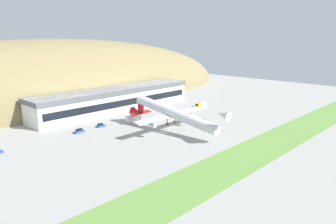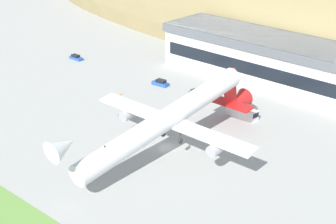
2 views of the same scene
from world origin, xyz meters
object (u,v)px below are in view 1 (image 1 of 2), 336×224
Objects in this scene: terminal_building at (116,98)px; cargo_airplane at (173,114)px; service_car_1 at (101,126)px; service_car_0 at (79,131)px; box_truck at (133,119)px; fuel_truck at (201,105)px; traffic_cone_0 at (89,140)px; traffic_cone_1 at (165,121)px.

cargo_airplane reaches higher than terminal_building.
service_car_1 is at bearing -139.89° from terminal_building.
cargo_airplane is 40.06m from service_car_0.
service_car_0 is 27.87m from box_truck.
cargo_airplane is at bearing -44.72° from service_car_0.
fuel_truck reaches higher than traffic_cone_0.
cargo_airplane is at bearing -99.45° from terminal_building.
cargo_airplane is 92.66× the size of traffic_cone_0.
service_car_1 is 6.64× the size of traffic_cone_0.
traffic_cone_1 is (37.95, -13.32, -0.40)m from service_car_0.
service_car_0 is at bearing 160.66° from traffic_cone_1.
terminal_building is 26.07m from box_truck.
terminal_building is 32.99m from service_car_1.
box_truck is at bearing -4.98° from service_car_0.
service_car_0 reaches higher than traffic_cone_0.
terminal_building reaches higher than traffic_cone_0.
cargo_airplane is at bearing -124.62° from traffic_cone_1.
traffic_cone_1 is (9.95, 14.41, -7.62)m from cargo_airplane.
cargo_airplane is 52.24m from fuel_truck.
traffic_cone_0 is at bearing -163.02° from box_truck.
cargo_airplane is 11.45× the size of service_car_0.
box_truck is (-0.24, 25.31, -6.53)m from cargo_airplane.
cargo_airplane is 26.14m from box_truck.
traffic_cone_0 is (-77.94, -5.40, -1.13)m from fuel_truck.
terminal_building is 51.70m from traffic_cone_0.
traffic_cone_0 is (-38.95, -33.34, -6.63)m from terminal_building.
fuel_truck is at bearing -4.81° from service_car_0.
terminal_building is 12.05× the size of fuel_truck.
traffic_cone_1 is (1.73, -34.93, -6.63)m from terminal_building.
service_car_0 reaches higher than traffic_cone_1.
service_car_0 is at bearing -149.17° from terminal_building.
terminal_building is at bearing 30.83° from service_car_0.
box_truck is 13.55× the size of traffic_cone_1.
service_car_0 is 11.47m from service_car_1.
service_car_1 is 64.16m from fuel_truck.
service_car_1 is (11.45, 0.75, -0.05)m from service_car_0.
service_car_0 is 8.09× the size of traffic_cone_1.
cargo_airplane reaches higher than service_car_0.
service_car_1 is 30.01m from traffic_cone_1.
service_car_1 is at bearing 152.04° from traffic_cone_1.
traffic_cone_1 is at bearing -87.16° from terminal_building.
fuel_truck is at bearing 10.62° from traffic_cone_1.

